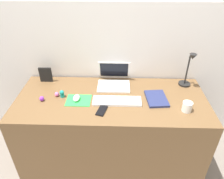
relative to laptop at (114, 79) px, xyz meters
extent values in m
plane|color=slate|center=(-0.02, -0.24, -0.79)|extent=(6.00, 6.00, 0.00)
cube|color=silver|center=(-0.02, 0.15, -0.06)|extent=(2.87, 0.05, 1.47)
cube|color=brown|center=(-0.02, -0.24, -0.42)|extent=(1.67, 0.71, 0.74)
cube|color=white|center=(0.00, -0.06, -0.05)|extent=(0.30, 0.21, 0.01)
cube|color=white|center=(0.00, 0.08, 0.06)|extent=(0.30, 0.07, 0.19)
cube|color=black|center=(0.00, 0.07, 0.06)|extent=(0.27, 0.06, 0.17)
cube|color=white|center=(0.03, -0.30, -0.04)|extent=(0.41, 0.13, 0.02)
cube|color=green|center=(-0.30, -0.29, -0.05)|extent=(0.21, 0.17, 0.00)
ellipsoid|color=white|center=(-0.31, -0.28, -0.03)|extent=(0.06, 0.10, 0.03)
cube|color=black|center=(-0.09, -0.42, -0.05)|extent=(0.10, 0.14, 0.01)
cylinder|color=black|center=(0.68, 0.00, -0.04)|extent=(0.11, 0.11, 0.02)
cylinder|color=black|center=(0.68, 0.00, 0.11)|extent=(0.01, 0.01, 0.28)
cylinder|color=black|center=(0.68, -0.03, 0.26)|extent=(0.01, 0.09, 0.07)
cone|color=black|center=(0.68, -0.06, 0.27)|extent=(0.06, 0.06, 0.05)
cube|color=navy|center=(0.37, -0.25, -0.04)|extent=(0.19, 0.26, 0.02)
cube|color=black|center=(-0.66, 0.02, 0.02)|extent=(0.12, 0.02, 0.15)
cylinder|color=white|center=(0.59, -0.40, -0.01)|extent=(0.08, 0.08, 0.08)
ellipsoid|color=purple|center=(-0.61, -0.30, -0.03)|extent=(0.04, 0.04, 0.04)
cylinder|color=teal|center=(-0.45, -0.24, -0.04)|extent=(0.04, 0.04, 0.03)
sphere|color=teal|center=(-0.45, -0.24, -0.01)|extent=(0.04, 0.04, 0.04)
ellipsoid|color=pink|center=(-0.50, -0.23, -0.03)|extent=(0.04, 0.04, 0.04)
camera|label=1|loc=(0.04, -1.75, 1.03)|focal=34.11mm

